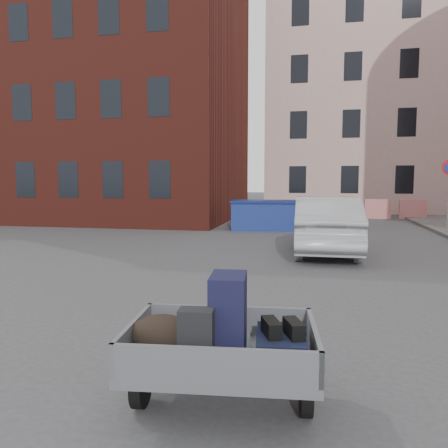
# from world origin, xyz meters

# --- Properties ---
(ground) EXTENTS (120.00, 120.00, 0.00)m
(ground) POSITION_xyz_m (0.00, 0.00, 0.00)
(ground) COLOR #38383A
(ground) RESTS_ON ground
(building_brick) EXTENTS (12.00, 10.00, 14.00)m
(building_brick) POSITION_xyz_m (-9.00, 13.00, 7.00)
(building_brick) COLOR #591E16
(building_brick) RESTS_ON ground
(building_pink) EXTENTS (16.00, 8.00, 14.00)m
(building_pink) POSITION_xyz_m (6.00, 22.00, 7.00)
(building_pink) COLOR #C7A299
(building_pink) RESTS_ON ground
(far_building) EXTENTS (6.00, 6.00, 8.00)m
(far_building) POSITION_xyz_m (-20.00, 22.00, 4.00)
(far_building) COLOR maroon
(far_building) RESTS_ON ground
(barriers) EXTENTS (4.70, 0.18, 1.00)m
(barriers) POSITION_xyz_m (4.20, 15.00, 0.50)
(barriers) COLOR red
(barriers) RESTS_ON ground
(trailer) EXTENTS (1.70, 1.88, 1.20)m
(trailer) POSITION_xyz_m (0.26, -4.91, 0.61)
(trailer) COLOR black
(trailer) RESTS_ON ground
(dumpster) EXTENTS (2.90, 1.63, 1.18)m
(dumpster) POSITION_xyz_m (-0.84, 8.94, 0.59)
(dumpster) COLOR navy
(dumpster) RESTS_ON ground
(silver_car) EXTENTS (1.74, 4.73, 1.55)m
(silver_car) POSITION_xyz_m (1.35, 3.87, 0.77)
(silver_car) COLOR #9C9FA3
(silver_car) RESTS_ON ground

